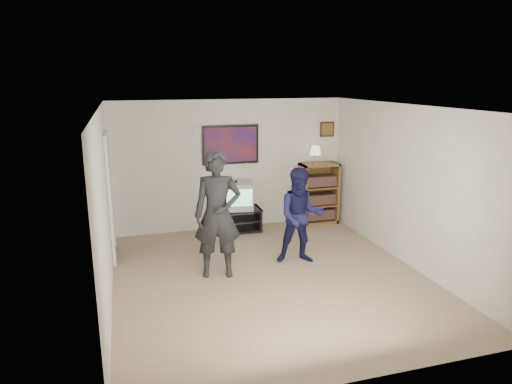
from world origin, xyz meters
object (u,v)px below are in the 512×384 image
media_stand (237,220)px  person_tall (218,215)px  person_short (301,216)px  crt_television (236,195)px  bookshelf (318,193)px

media_stand → person_tall: (-0.76, -1.90, 0.72)m
person_tall → person_short: size_ratio=1.23×
crt_television → bookshelf: size_ratio=0.50×
media_stand → person_tall: bearing=-110.5°
crt_television → person_tall: bearing=-101.9°
media_stand → bookshelf: 1.76m
person_short → person_tall: bearing=-160.8°
bookshelf → person_short: (-1.12, -1.82, 0.16)m
person_short → media_stand: bearing=122.5°
crt_television → person_short: size_ratio=0.40×
crt_television → person_short: (0.61, -1.77, 0.06)m
person_tall → person_short: person_tall is taller
media_stand → person_short: 1.94m
bookshelf → person_short: size_ratio=0.80×
media_stand → person_tall: 2.17m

